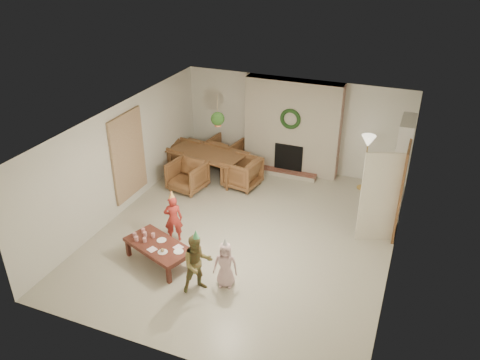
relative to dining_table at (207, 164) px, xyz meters
The scene contains 56 objects.
floor 2.91m from the dining_table, 47.89° to the right, with size 7.00×7.00×0.00m, color #B7B29E.
ceiling 3.61m from the dining_table, 47.89° to the right, with size 7.00×7.00×0.00m, color white.
wall_back 2.53m from the dining_table, 34.99° to the left, with size 7.00×7.00×0.00m, color silver.
wall_front 6.04m from the dining_table, 71.05° to the right, with size 7.00×7.00×0.00m, color silver.
wall_left 2.56m from the dining_table, 116.36° to the right, with size 7.00×7.00×0.00m, color silver.
wall_right 5.46m from the dining_table, 23.47° to the right, with size 7.00×7.00×0.00m, color silver.
fireplace_mass 2.43m from the dining_table, 30.82° to the left, with size 2.50×0.40×2.50m, color #571817.
fireplace_hearth 2.12m from the dining_table, 22.59° to the left, with size 1.60×0.30×0.12m, color maroon.
fireplace_firebox 2.17m from the dining_table, 26.74° to the left, with size 0.75×0.12×0.75m, color black.
fireplace_wreath 2.46m from the dining_table, 25.54° to the left, with size 0.54×0.54×0.10m, color #163714.
floor_lamp_base 4.03m from the dining_table, 12.30° to the left, with size 0.27×0.27×0.03m, color gold.
floor_lamp_post 4.03m from the dining_table, 12.30° to the left, with size 0.03×0.03×1.29m, color gold.
floor_lamp_shade 4.13m from the dining_table, 12.30° to the left, with size 0.34×0.34×0.29m, color beige.
bookshelf_carcass 4.84m from the dining_table, ahead, with size 0.30×1.00×2.20m, color white.
bookshelf_shelf_a 4.76m from the dining_table, ahead, with size 0.30×0.92×0.03m, color white.
bookshelf_shelf_b 4.79m from the dining_table, ahead, with size 0.30×0.92×0.03m, color white.
bookshelf_shelf_c 4.85m from the dining_table, ahead, with size 0.30×0.92×0.03m, color white.
bookshelf_shelf_d 4.94m from the dining_table, ahead, with size 0.30×0.92×0.03m, color white.
books_row_lower 4.74m from the dining_table, ahead, with size 0.20×0.40×0.24m, color #B42137.
books_row_mid 4.79m from the dining_table, ahead, with size 0.20×0.44×0.24m, color #27588F.
books_row_upper 4.85m from the dining_table, ahead, with size 0.20×0.36×0.22m, color #ABA024.
door_frame 5.03m from the dining_table, 10.91° to the right, with size 0.05×0.86×2.04m, color brown.
door_leaf 4.75m from the dining_table, 16.33° to the right, with size 0.05×0.80×2.00m, color beige.
curtain_panel 2.38m from the dining_table, 117.74° to the right, with size 0.06×1.20×2.00m, color tan.
dining_table is the anchor object (origin of this frame).
dining_chair_near 0.86m from the dining_table, 99.06° to the right, with size 0.81×0.83×0.76m, color brown.
dining_chair_far 0.86m from the dining_table, 80.94° to the left, with size 0.81×0.83×0.76m, color brown.
dining_chair_left 0.86m from the dining_table, behind, with size 0.81×0.83×0.76m, color brown.
dining_chair_right 1.07m from the dining_table, ahead, with size 0.81×0.83×0.76m, color brown.
hanging_plant_cord 2.02m from the dining_table, 45.28° to the right, with size 0.01×0.01×0.70m, color tan.
hanging_plant_pot 1.72m from the dining_table, 45.28° to the right, with size 0.16×0.16×0.12m, color #9F5233.
hanging_plant_foliage 1.82m from the dining_table, 45.28° to the right, with size 0.32×0.32×0.32m, color #1F4316.
coffee_table_top 3.76m from the dining_table, 79.01° to the right, with size 1.37×0.69×0.06m, color #58271D.
coffee_table_apron 3.76m from the dining_table, 79.01° to the right, with size 1.26×0.58×0.08m, color #58271D.
coffee_leg_fl 3.74m from the dining_table, 89.43° to the right, with size 0.07×0.07×0.36m, color #58271D.
coffee_leg_fr 4.35m from the dining_table, 73.92° to the right, with size 0.07×0.07×0.36m, color #58271D.
coffee_leg_bl 3.23m from the dining_table, 85.88° to the right, with size 0.07×0.07×0.36m, color #58271D.
coffee_leg_br 3.91m from the dining_table, 69.04° to the right, with size 0.07×0.07×0.36m, color #58271D.
cup_a 3.66m from the dining_table, 87.37° to the right, with size 0.07×0.07×0.09m, color silver.
cup_b 3.47m from the dining_table, 86.01° to the right, with size 0.07×0.07×0.09m, color silver.
cup_c 3.76m from the dining_table, 85.91° to the right, with size 0.07×0.07×0.09m, color silver.
cup_d 3.57m from the dining_table, 84.51° to the right, with size 0.07×0.07×0.09m, color silver.
cup_e 3.75m from the dining_table, 83.32° to the right, with size 0.07×0.07×0.09m, color silver.
cup_f 3.57m from the dining_table, 81.78° to the right, with size 0.07×0.07×0.09m, color silver.
plate_a 3.63m from the dining_table, 78.68° to the right, with size 0.19×0.19×0.01m, color white.
plate_b 3.99m from the dining_table, 76.57° to the right, with size 0.19×0.19×0.01m, color white.
plate_c 3.95m from the dining_table, 72.32° to the right, with size 0.19×0.19×0.01m, color white.
food_scoop 4.00m from the dining_table, 76.57° to the right, with size 0.07×0.07×0.07m, color tan.
napkin_left 3.95m from the dining_table, 79.79° to the right, with size 0.16×0.16×0.01m, color #FFBBD5.
napkin_right 3.82m from the dining_table, 72.79° to the right, with size 0.16×0.16×0.01m, color #FFBBD5.
child_red 2.99m from the dining_table, 77.87° to the right, with size 0.38×0.25×1.05m, color #AB2B24.
party_hat_red 3.08m from the dining_table, 77.87° to the right, with size 0.14×0.14×0.20m, color #DACF48.
child_plaid 4.50m from the dining_table, 66.64° to the right, with size 0.56×0.43×1.15m, color brown.
party_hat_plaid 4.58m from the dining_table, 66.64° to the right, with size 0.14×0.14×0.19m, color #55C77A.
child_pink 4.41m from the dining_table, 60.21° to the right, with size 0.44×0.29×0.91m, color beige.
party_hat_pink 4.45m from the dining_table, 60.21° to the right, with size 0.12×0.12×0.16m, color silver.
Camera 1 is at (3.07, -7.97, 5.81)m, focal length 35.69 mm.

